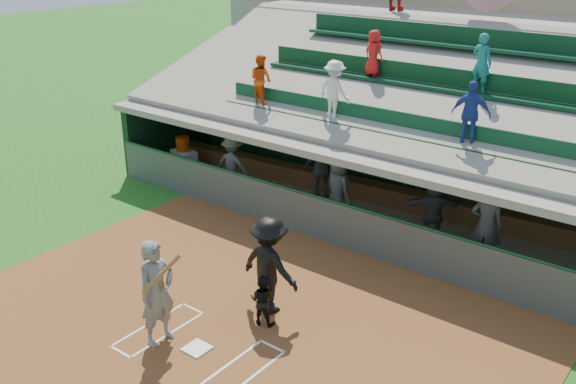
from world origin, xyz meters
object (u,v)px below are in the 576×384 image
Objects in this scene: white_table at (184,161)px; catcher at (262,300)px; water_cooler at (183,144)px; batter_at_plate at (157,292)px; home_plate at (197,348)px.

catcher is at bearing -15.37° from white_table.
catcher is at bearing -33.96° from water_cooler.
batter_at_plate reaches higher than white_table.
batter_at_plate is at bearing -27.85° from white_table.
batter_at_plate reaches higher than catcher.
white_table is at bearing -52.65° from catcher.
catcher is 8.84m from water_cooler.
home_plate is 9.42m from water_cooler.
home_plate is 0.42× the size of catcher.
batter_at_plate is at bearing 35.93° from catcher.
batter_at_plate is 9.00m from water_cooler.
home_plate is 9.33m from white_table.
white_table is 1.83× the size of water_cooler.
batter_at_plate is (-0.73, -0.20, 1.00)m from home_plate.
batter_at_plate is 8.97m from white_table.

